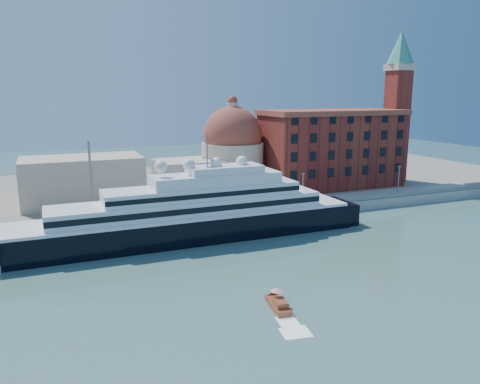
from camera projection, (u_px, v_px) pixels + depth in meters
name	position (u px, v px, depth m)	size (l,w,h in m)	color
ground	(239.00, 277.00, 78.30)	(400.00, 400.00, 0.00)	#37605B
quay	(183.00, 220.00, 108.74)	(180.00, 10.00, 2.50)	gray
land	(147.00, 188.00, 145.81)	(260.00, 72.00, 2.00)	slate
quay_fence	(189.00, 217.00, 104.29)	(180.00, 0.10, 1.20)	slate
superyacht	(170.00, 221.00, 95.96)	(85.65, 11.87, 25.60)	black
water_taxi	(278.00, 304.00, 66.52)	(2.99, 6.44, 2.95)	brown
warehouse	(332.00, 148.00, 141.98)	(43.00, 19.00, 23.25)	maroon
campanile	(398.00, 97.00, 147.92)	(8.40, 8.40, 47.00)	maroon
church	(181.00, 163.00, 130.56)	(66.00, 18.00, 25.50)	beige
lamp_posts	(128.00, 189.00, 100.62)	(120.80, 2.40, 18.00)	slate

